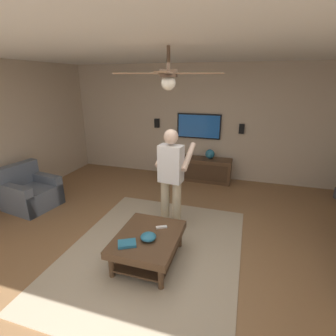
% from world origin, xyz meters
% --- Properties ---
extents(ground_plane, '(8.11, 8.11, 0.00)m').
position_xyz_m(ground_plane, '(0.00, 0.00, 0.00)').
color(ground_plane, olive).
extents(wall_back_tv, '(0.10, 6.96, 2.69)m').
position_xyz_m(wall_back_tv, '(3.22, 0.00, 1.34)').
color(wall_back_tv, '#C6B299').
rests_on(wall_back_tv, ground).
extents(ceiling_slab, '(6.55, 6.96, 0.10)m').
position_xyz_m(ceiling_slab, '(0.00, 0.00, 2.74)').
color(ceiling_slab, white).
extents(area_rug, '(2.98, 2.38, 0.01)m').
position_xyz_m(area_rug, '(-0.05, 0.15, 0.01)').
color(area_rug, tan).
rests_on(area_rug, ground).
extents(armchair, '(0.91, 0.92, 0.82)m').
position_xyz_m(armchair, '(0.55, 2.87, 0.28)').
color(armchair, slate).
rests_on(armchair, ground).
extents(coffee_table, '(1.00, 0.80, 0.40)m').
position_xyz_m(coffee_table, '(-0.25, 0.15, 0.30)').
color(coffee_table, '#513823').
rests_on(coffee_table, ground).
extents(media_console, '(0.45, 1.70, 0.55)m').
position_xyz_m(media_console, '(2.89, 0.15, 0.28)').
color(media_console, '#513823').
rests_on(media_console, ground).
extents(tv, '(0.05, 1.05, 0.59)m').
position_xyz_m(tv, '(3.13, 0.15, 1.27)').
color(tv, black).
extents(person_standing, '(0.58, 0.58, 1.64)m').
position_xyz_m(person_standing, '(0.65, 0.10, 0.93)').
color(person_standing, '#C6B793').
rests_on(person_standing, ground).
extents(bowl, '(0.20, 0.20, 0.09)m').
position_xyz_m(bowl, '(-0.35, 0.10, 0.45)').
color(bowl, teal).
rests_on(bowl, coffee_table).
extents(remote_white, '(0.11, 0.15, 0.02)m').
position_xyz_m(remote_white, '(-0.04, 0.03, 0.41)').
color(remote_white, white).
rests_on(remote_white, coffee_table).
extents(book, '(0.24, 0.27, 0.04)m').
position_xyz_m(book, '(-0.52, 0.32, 0.42)').
color(book, teal).
rests_on(book, coffee_table).
extents(vase_round, '(0.22, 0.22, 0.22)m').
position_xyz_m(vase_round, '(2.94, -0.18, 0.66)').
color(vase_round, teal).
rests_on(vase_round, media_console).
extents(wall_speaker_left, '(0.06, 0.12, 0.22)m').
position_xyz_m(wall_speaker_left, '(3.14, -0.84, 1.26)').
color(wall_speaker_left, black).
extents(wall_speaker_right, '(0.06, 0.12, 0.22)m').
position_xyz_m(wall_speaker_right, '(3.14, 1.22, 1.29)').
color(wall_speaker_right, black).
extents(ceiling_fan, '(1.16, 1.19, 0.46)m').
position_xyz_m(ceiling_fan, '(-0.07, -0.07, 2.36)').
color(ceiling_fan, '#4C3828').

